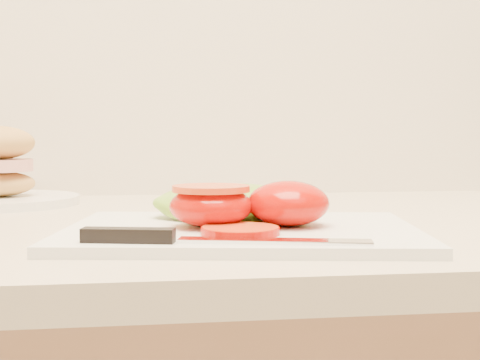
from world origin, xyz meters
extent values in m
cube|color=silver|center=(-0.42, 1.54, 0.94)|extent=(0.37, 0.30, 0.01)
ellipsoid|color=red|center=(-0.38, 1.54, 0.96)|extent=(0.08, 0.08, 0.04)
ellipsoid|color=red|center=(-0.45, 1.54, 0.96)|extent=(0.08, 0.08, 0.04)
cylinder|color=red|center=(-0.45, 1.54, 0.98)|extent=(0.08, 0.08, 0.01)
cylinder|color=#F75A1F|center=(-0.43, 1.49, 0.94)|extent=(0.07, 0.07, 0.01)
ellipsoid|color=#76BE32|center=(-0.43, 1.61, 0.96)|extent=(0.18, 0.13, 0.03)
ellipsoid|color=#76BE32|center=(-0.38, 1.61, 0.95)|extent=(0.12, 0.10, 0.02)
cube|color=silver|center=(-0.41, 1.44, 0.94)|extent=(0.16, 0.06, 0.00)
cube|color=black|center=(-0.53, 1.46, 0.95)|extent=(0.08, 0.03, 0.01)
camera|label=1|loc=(-0.51, 0.90, 1.03)|focal=50.00mm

